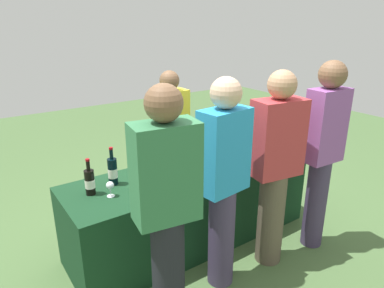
# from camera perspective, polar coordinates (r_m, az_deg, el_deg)

# --- Properties ---
(ground_plane) EXTENTS (12.00, 12.00, 0.00)m
(ground_plane) POSITION_cam_1_polar(r_m,az_deg,el_deg) (3.60, -0.00, -14.96)
(ground_plane) COLOR #476638
(tasting_table) EXTENTS (2.34, 0.74, 0.74)m
(tasting_table) POSITION_cam_1_polar(r_m,az_deg,el_deg) (3.40, -0.00, -9.85)
(tasting_table) COLOR #14381E
(tasting_table) RESTS_ON ground_plane
(wine_bottle_0) EXTENTS (0.08, 0.08, 0.30)m
(wine_bottle_0) POSITION_cam_1_polar(r_m,az_deg,el_deg) (2.88, -16.24, -5.90)
(wine_bottle_0) COLOR black
(wine_bottle_0) RESTS_ON tasting_table
(wine_bottle_1) EXTENTS (0.08, 0.08, 0.33)m
(wine_bottle_1) POSITION_cam_1_polar(r_m,az_deg,el_deg) (2.99, -12.74, -4.31)
(wine_bottle_1) COLOR black
(wine_bottle_1) RESTS_ON tasting_table
(wine_bottle_2) EXTENTS (0.07, 0.07, 0.30)m
(wine_bottle_2) POSITION_cam_1_polar(r_m,az_deg,el_deg) (3.18, -4.82, -2.59)
(wine_bottle_2) COLOR black
(wine_bottle_2) RESTS_ON tasting_table
(wine_bottle_3) EXTENTS (0.07, 0.07, 0.34)m
(wine_bottle_3) POSITION_cam_1_polar(r_m,az_deg,el_deg) (3.26, -2.65, -1.68)
(wine_bottle_3) COLOR black
(wine_bottle_3) RESTS_ON tasting_table
(wine_bottle_4) EXTENTS (0.07, 0.07, 0.30)m
(wine_bottle_4) POSITION_cam_1_polar(r_m,az_deg,el_deg) (3.48, 2.49, -0.48)
(wine_bottle_4) COLOR black
(wine_bottle_4) RESTS_ON tasting_table
(wine_bottle_5) EXTENTS (0.07, 0.07, 0.31)m
(wine_bottle_5) POSITION_cam_1_polar(r_m,az_deg,el_deg) (3.78, 8.39, 0.89)
(wine_bottle_5) COLOR black
(wine_bottle_5) RESTS_ON tasting_table
(wine_bottle_6) EXTENTS (0.07, 0.07, 0.30)m
(wine_bottle_6) POSITION_cam_1_polar(r_m,az_deg,el_deg) (3.88, 9.59, 1.36)
(wine_bottle_6) COLOR black
(wine_bottle_6) RESTS_ON tasting_table
(wine_glass_0) EXTENTS (0.06, 0.06, 0.13)m
(wine_glass_0) POSITION_cam_1_polar(r_m,az_deg,el_deg) (2.81, -13.14, -6.66)
(wine_glass_0) COLOR silver
(wine_glass_0) RESTS_ON tasting_table
(wine_glass_1) EXTENTS (0.07, 0.07, 0.14)m
(wine_glass_1) POSITION_cam_1_polar(r_m,az_deg,el_deg) (3.00, 0.62, -4.13)
(wine_glass_1) COLOR silver
(wine_glass_1) RESTS_ON tasting_table
(wine_glass_2) EXTENTS (0.07, 0.07, 0.13)m
(wine_glass_2) POSITION_cam_1_polar(r_m,az_deg,el_deg) (3.22, 2.26, -2.56)
(wine_glass_2) COLOR silver
(wine_glass_2) RESTS_ON tasting_table
(wine_glass_3) EXTENTS (0.07, 0.07, 0.14)m
(wine_glass_3) POSITION_cam_1_polar(r_m,az_deg,el_deg) (3.42, 7.84, -1.27)
(wine_glass_3) COLOR silver
(wine_glass_3) RESTS_ON tasting_table
(server_pouring) EXTENTS (0.38, 0.22, 1.55)m
(server_pouring) POSITION_cam_1_polar(r_m,az_deg,el_deg) (3.84, -3.49, 1.28)
(server_pouring) COLOR black
(server_pouring) RESTS_ON ground_plane
(guest_0) EXTENTS (0.44, 0.28, 1.71)m
(guest_0) POSITION_cam_1_polar(r_m,az_deg,el_deg) (2.25, -4.15, -10.07)
(guest_0) COLOR black
(guest_0) RESTS_ON ground_plane
(guest_1) EXTENTS (0.40, 0.25, 1.68)m
(guest_1) POSITION_cam_1_polar(r_m,az_deg,el_deg) (2.63, 5.08, -5.64)
(guest_1) COLOR #3F3351
(guest_1) RESTS_ON ground_plane
(guest_2) EXTENTS (0.44, 0.29, 1.69)m
(guest_2) POSITION_cam_1_polar(r_m,az_deg,el_deg) (2.96, 13.34, -3.34)
(guest_2) COLOR brown
(guest_2) RESTS_ON ground_plane
(guest_3) EXTENTS (0.36, 0.23, 1.73)m
(guest_3) POSITION_cam_1_polar(r_m,az_deg,el_deg) (3.29, 20.44, -0.73)
(guest_3) COLOR #3F3351
(guest_3) RESTS_ON ground_plane
(menu_board) EXTENTS (0.52, 0.09, 0.89)m
(menu_board) POSITION_cam_1_polar(r_m,az_deg,el_deg) (4.47, 2.61, -1.29)
(menu_board) COLOR white
(menu_board) RESTS_ON ground_plane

